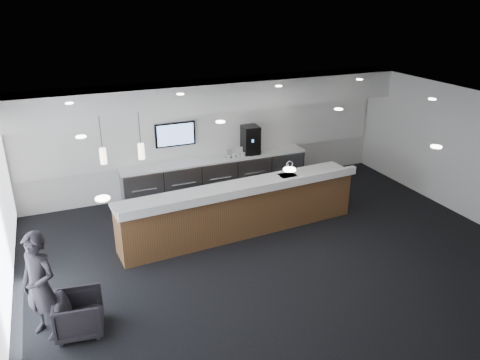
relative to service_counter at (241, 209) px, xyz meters
name	(u,v)px	position (x,y,z in m)	size (l,w,h in m)	color
ground	(278,257)	(0.28, -1.28, -0.57)	(10.00, 10.00, 0.00)	black
ceiling	(283,113)	(0.28, -1.28, 2.43)	(10.00, 8.00, 0.02)	black
back_wall	(211,135)	(0.28, 2.72, 0.93)	(10.00, 0.02, 3.00)	white
right_wall	(473,157)	(5.28, -1.28, 0.93)	(0.02, 8.00, 3.00)	white
soffit_bulkhead	(216,95)	(0.28, 2.27, 2.08)	(10.00, 0.90, 0.70)	white
alcove_panel	(211,131)	(0.28, 2.69, 1.03)	(9.80, 0.06, 1.40)	white
back_credenza	(216,175)	(0.28, 2.36, -0.10)	(5.06, 0.66, 0.95)	gray
wall_tv	(175,134)	(-0.72, 2.63, 1.08)	(1.05, 0.08, 0.62)	black
pendant_left	(145,156)	(-2.12, -0.48, 1.68)	(0.12, 0.12, 0.30)	#FFEDC6
pendant_right	(105,161)	(-2.82, -0.48, 1.68)	(0.12, 0.12, 0.30)	#FFEDC6
ceiling_can_lights	(282,115)	(0.28, -1.28, 2.40)	(7.00, 5.00, 0.02)	silver
service_counter	(241,209)	(0.00, 0.00, 0.00)	(5.58, 1.28, 1.49)	#55371C
coffee_machine	(250,140)	(1.29, 2.42, 0.75)	(0.46, 0.58, 0.76)	black
info_sign_left	(229,154)	(0.61, 2.26, 0.50)	(0.18, 0.02, 0.24)	silver
info_sign_right	(239,152)	(0.90, 2.29, 0.51)	(0.20, 0.02, 0.26)	silver
armchair	(79,314)	(-3.64, -2.08, -0.24)	(0.71, 0.73, 0.66)	black
lounge_guest	(40,286)	(-4.14, -1.93, 0.32)	(0.65, 0.43, 1.78)	black
cup_0	(262,152)	(1.57, 2.25, 0.43)	(0.11, 0.11, 0.10)	white
cup_1	(257,152)	(1.43, 2.25, 0.43)	(0.11, 0.11, 0.10)	white
cup_2	(253,153)	(1.29, 2.25, 0.43)	(0.11, 0.11, 0.10)	white
cup_3	(248,154)	(1.15, 2.25, 0.43)	(0.11, 0.11, 0.10)	white
cup_4	(243,154)	(1.01, 2.25, 0.43)	(0.11, 0.11, 0.10)	white
cup_5	(238,155)	(0.87, 2.25, 0.43)	(0.11, 0.11, 0.10)	white
cup_6	(233,156)	(0.73, 2.25, 0.43)	(0.11, 0.11, 0.10)	white
cup_7	(229,156)	(0.59, 2.25, 0.43)	(0.11, 0.11, 0.10)	white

